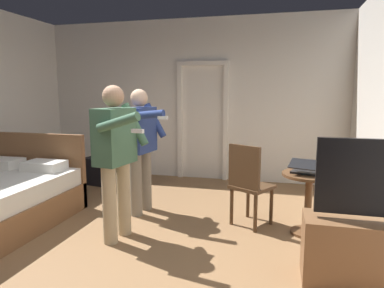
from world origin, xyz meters
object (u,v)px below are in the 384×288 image
(wooden_chair, at_px, (248,182))
(tv_flatscreen, at_px, (381,245))
(laptop, at_px, (306,169))
(bottle_on_table, at_px, (325,165))
(person_blue_shirt, at_px, (116,152))
(suitcase_dark, at_px, (100,171))
(side_table, at_px, (309,194))
(person_striped_shirt, at_px, (141,142))

(wooden_chair, bearing_deg, tv_flatscreen, -40.91)
(tv_flatscreen, distance_m, laptop, 1.13)
(bottle_on_table, relative_size, person_blue_shirt, 0.17)
(tv_flatscreen, xyz_separation_m, suitcase_dark, (-3.82, 2.28, -0.12))
(side_table, distance_m, suitcase_dark, 3.59)
(person_blue_shirt, distance_m, person_striped_shirt, 0.83)
(tv_flatscreen, bearing_deg, side_table, 117.49)
(bottle_on_table, xyz_separation_m, person_blue_shirt, (-2.15, -0.56, 0.15))
(person_striped_shirt, bearing_deg, bottle_on_table, -6.97)
(wooden_chair, bearing_deg, person_striped_shirt, 174.68)
(suitcase_dark, bearing_deg, bottle_on_table, -10.01)
(wooden_chair, relative_size, person_blue_shirt, 0.60)
(tv_flatscreen, bearing_deg, suitcase_dark, 149.20)
(laptop, xyz_separation_m, person_blue_shirt, (-1.97, -0.60, 0.21))
(person_blue_shirt, bearing_deg, tv_flatscreen, -7.11)
(side_table, relative_size, wooden_chair, 0.71)
(tv_flatscreen, distance_m, person_blue_shirt, 2.60)
(bottle_on_table, xyz_separation_m, wooden_chair, (-0.81, 0.14, -0.28))
(suitcase_dark, bearing_deg, laptop, -10.54)
(person_blue_shirt, bearing_deg, wooden_chair, 27.56)
(tv_flatscreen, bearing_deg, laptop, 120.57)
(laptop, xyz_separation_m, person_striped_shirt, (-2.04, 0.23, 0.19))
(laptop, height_order, person_blue_shirt, person_blue_shirt)
(bottle_on_table, xyz_separation_m, suitcase_dark, (-3.47, 1.41, -0.59))
(side_table, relative_size, laptop, 1.73)
(wooden_chair, bearing_deg, bottle_on_table, -9.79)
(laptop, relative_size, wooden_chair, 0.41)
(tv_flatscreen, distance_m, wooden_chair, 1.56)
(wooden_chair, height_order, suitcase_dark, wooden_chair)
(person_striped_shirt, bearing_deg, laptop, -6.51)
(wooden_chair, height_order, person_striped_shirt, person_striped_shirt)
(tv_flatscreen, relative_size, laptop, 3.03)
(side_table, bearing_deg, suitcase_dark, 158.27)
(wooden_chair, xyz_separation_m, person_blue_shirt, (-1.34, -0.70, 0.42))
(laptop, height_order, person_striped_shirt, person_striped_shirt)
(laptop, bearing_deg, tv_flatscreen, -59.43)
(laptop, distance_m, suitcase_dark, 3.59)
(side_table, xyz_separation_m, laptop, (-0.04, -0.04, 0.28))
(laptop, height_order, wooden_chair, wooden_chair)
(wooden_chair, xyz_separation_m, suitcase_dark, (-2.65, 1.27, -0.31))
(tv_flatscreen, xyz_separation_m, side_table, (-0.50, 0.95, 0.11))
(tv_flatscreen, bearing_deg, person_blue_shirt, 172.89)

